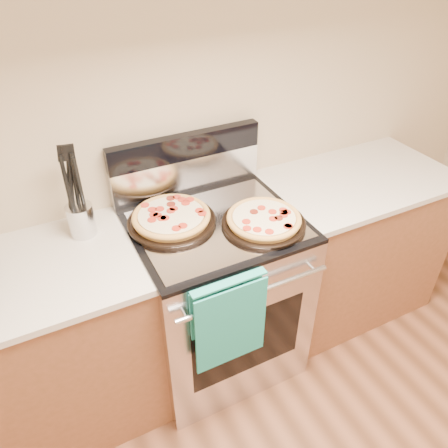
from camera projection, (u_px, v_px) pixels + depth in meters
name	position (u px, v px, depth m)	size (l,w,h in m)	color
wall_back	(180.00, 105.00, 1.98)	(4.00, 4.00, 0.00)	#C5B28E
range_body	(216.00, 296.00, 2.25)	(0.76, 0.68, 0.90)	#B7B7BC
oven_window	(248.00, 342.00, 2.01)	(0.56, 0.01, 0.40)	black
cooktop	(215.00, 223.00, 1.98)	(0.76, 0.68, 0.02)	black
backsplash_lower	(187.00, 174.00, 2.15)	(0.76, 0.06, 0.18)	silver
backsplash_upper	(186.00, 146.00, 2.06)	(0.76, 0.06, 0.12)	black
oven_handle	(255.00, 293.00, 1.77)	(0.03, 0.03, 0.70)	silver
dish_towel	(229.00, 320.00, 1.79)	(0.32, 0.05, 0.42)	#197F7F
foil_sheet	(218.00, 224.00, 1.95)	(0.70, 0.55, 0.01)	gray
cabinet_left	(37.00, 356.00, 1.96)	(1.00, 0.62, 0.88)	brown
countertop_left	(7.00, 282.00, 1.69)	(1.02, 0.64, 0.03)	#B8B1A5
cabinet_right	(346.00, 246.00, 2.60)	(1.00, 0.62, 0.88)	brown
countertop_right	(360.00, 180.00, 2.34)	(1.02, 0.64, 0.03)	#B8B1A5
pepperoni_pizza_back	(171.00, 218.00, 1.94)	(0.39, 0.39, 0.05)	#B58237
pepperoni_pizza_front	(264.00, 220.00, 1.93)	(0.37, 0.37, 0.05)	#B58237
utensil_crock	(81.00, 220.00, 1.88)	(0.11, 0.11, 0.14)	silver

